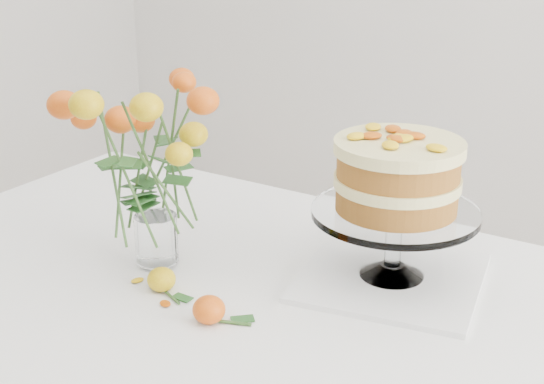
{
  "coord_description": "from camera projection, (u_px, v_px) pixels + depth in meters",
  "views": [
    {
      "loc": [
        0.76,
        -1.02,
        1.41
      ],
      "look_at": [
        0.07,
        0.07,
        0.92
      ],
      "focal_mm": 50.0,
      "sensor_mm": 36.0,
      "label": 1
    }
  ],
  "objects": [
    {
      "name": "table",
      "position": [
        223.0,
        314.0,
        1.45
      ],
      "size": [
        1.43,
        0.93,
        0.76
      ],
      "color": "tan",
      "rests_on": "ground"
    },
    {
      "name": "napkin",
      "position": [
        391.0,
        277.0,
        1.41
      ],
      "size": [
        0.37,
        0.37,
        0.01
      ],
      "primitive_type": "cube",
      "rotation": [
        0.0,
        0.0,
        0.18
      ],
      "color": "white",
      "rests_on": "table"
    },
    {
      "name": "cake_stand",
      "position": [
        397.0,
        183.0,
        1.34
      ],
      "size": [
        0.3,
        0.3,
        0.27
      ],
      "rotation": [
        0.0,
        0.0,
        0.28
      ],
      "color": "white",
      "rests_on": "napkin"
    },
    {
      "name": "rose_vase",
      "position": [
        151.0,
        146.0,
        1.38
      ],
      "size": [
        0.31,
        0.31,
        0.41
      ],
      "rotation": [
        0.0,
        0.0,
        0.18
      ],
      "color": "white",
      "rests_on": "table"
    },
    {
      "name": "loose_rose_near",
      "position": [
        162.0,
        280.0,
        1.36
      ],
      "size": [
        0.09,
        0.06,
        0.04
      ],
      "rotation": [
        0.0,
        0.0,
        -0.42
      ],
      "color": "yellow",
      "rests_on": "table"
    },
    {
      "name": "loose_rose_far",
      "position": [
        209.0,
        310.0,
        1.26
      ],
      "size": [
        0.1,
        0.06,
        0.05
      ],
      "rotation": [
        0.0,
        0.0,
        0.35
      ],
      "color": "#D3470A",
      "rests_on": "table"
    },
    {
      "name": "stray_petal_a",
      "position": [
        137.0,
        280.0,
        1.4
      ],
      "size": [
        0.03,
        0.02,
        0.0
      ],
      "primitive_type": "ellipsoid",
      "color": "yellow",
      "rests_on": "table"
    },
    {
      "name": "stray_petal_b",
      "position": [
        165.0,
        304.0,
        1.32
      ],
      "size": [
        0.03,
        0.02,
        0.0
      ],
      "primitive_type": "ellipsoid",
      "color": "yellow",
      "rests_on": "table"
    }
  ]
}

